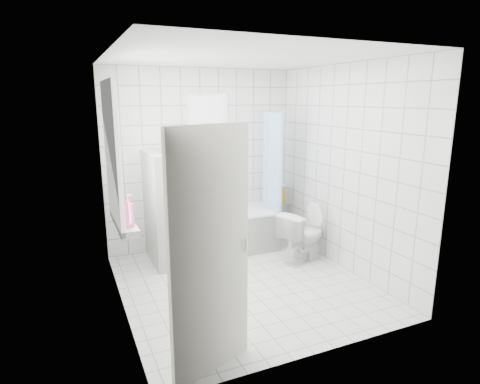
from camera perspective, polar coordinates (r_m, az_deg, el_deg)
name	(u,v)px	position (r m, az deg, el deg)	size (l,w,h in m)	color
ground	(244,284)	(4.95, 0.52, -12.89)	(3.00, 3.00, 0.00)	white
ceiling	(244,57)	(4.47, 0.60, 18.61)	(3.00, 3.00, 0.00)	white
wall_back	(202,160)	(5.91, -5.50, 4.58)	(2.80, 0.02, 2.60)	white
wall_front	(322,211)	(3.27, 11.54, -2.63)	(2.80, 0.02, 2.60)	white
wall_left	(116,189)	(4.17, -17.25, 0.44)	(0.02, 3.00, 2.60)	white
wall_right	(344,169)	(5.26, 14.59, 3.16)	(0.02, 3.00, 2.60)	white
window_left	(115,155)	(4.41, -17.42, 5.08)	(0.01, 0.90, 1.40)	white
window_back	(208,115)	(5.84, -4.55, 10.90)	(0.50, 0.01, 0.50)	white
window_sill	(124,222)	(4.57, -16.22, -4.09)	(0.18, 1.02, 0.08)	white
door	(211,255)	(3.12, -4.16, -8.99)	(0.04, 0.80, 2.00)	silver
bathtub	(219,232)	(5.85, -3.01, -5.67)	(1.71, 0.77, 0.58)	white
partition_wall	(155,209)	(5.42, -11.99, -2.38)	(0.15, 0.85, 1.50)	white
tiled_ledge	(276,219)	(6.51, 5.13, -3.88)	(0.40, 0.24, 0.55)	white
toilet	(303,236)	(5.54, 8.92, -6.22)	(0.39, 0.69, 0.70)	white
curtain_rod	(270,111)	(5.84, 4.31, 11.40)	(0.02, 0.02, 0.80)	silver
shower_curtain	(273,175)	(5.83, 4.76, 2.47)	(0.14, 0.48, 1.78)	#539DF5
tub_faucet	(217,189)	(6.03, -3.33, 0.43)	(0.18, 0.06, 0.06)	silver
sill_bottles	(127,212)	(4.30, -15.79, -2.73)	(0.16, 0.41, 0.33)	pink
ledge_bottles	(278,196)	(6.39, 5.46, -0.55)	(0.17, 0.17, 0.27)	blue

